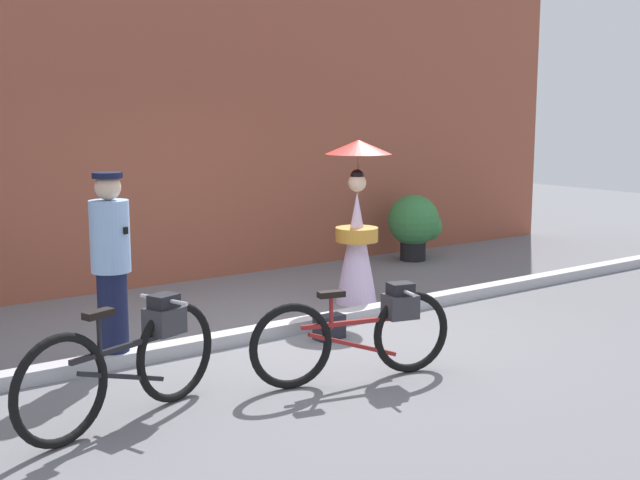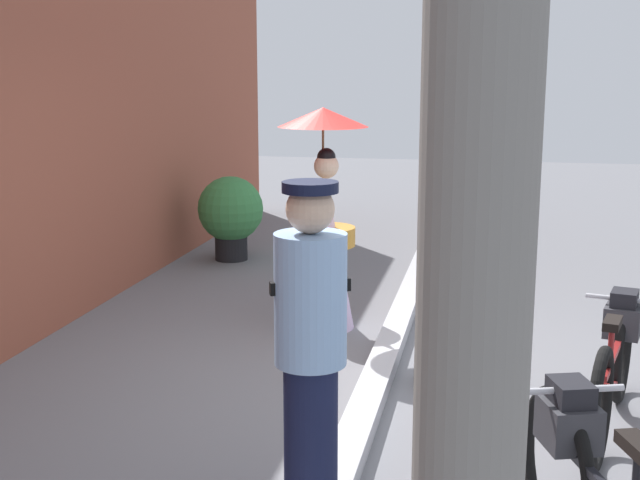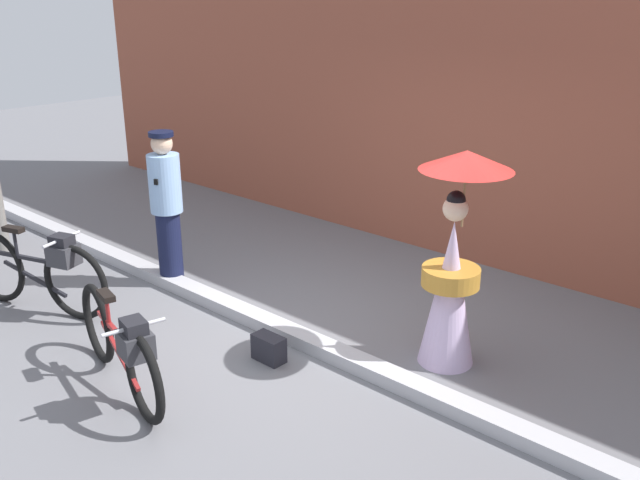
% 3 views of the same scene
% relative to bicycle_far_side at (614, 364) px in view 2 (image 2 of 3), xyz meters
% --- Properties ---
extents(ground_plane, '(30.00, 30.00, 0.00)m').
position_rel_bicycle_far_side_xyz_m(ground_plane, '(0.43, 1.52, -0.41)').
color(ground_plane, slate).
extents(sidewalk_curb, '(14.00, 0.20, 0.12)m').
position_rel_bicycle_far_side_xyz_m(sidewalk_curb, '(0.43, 1.52, -0.35)').
color(sidewalk_curb, '#B2B2B7').
rests_on(sidewalk_curb, ground_plane).
extents(bicycle_far_side, '(1.75, 0.59, 0.79)m').
position_rel_bicycle_far_side_xyz_m(bicycle_far_side, '(0.00, 0.00, 0.00)').
color(bicycle_far_side, black).
rests_on(bicycle_far_side, ground_plane).
extents(person_officer, '(0.34, 0.36, 1.69)m').
position_rel_bicycle_far_side_xyz_m(person_officer, '(-1.51, 1.58, 0.49)').
color(person_officer, '#141938').
rests_on(person_officer, ground_plane).
extents(person_with_parasol, '(0.76, 0.76, 1.87)m').
position_rel_bicycle_far_side_xyz_m(person_with_parasol, '(1.66, 2.14, 0.51)').
color(person_with_parasol, silver).
rests_on(person_with_parasol, ground_plane).
extents(potted_plant_by_door, '(0.77, 0.75, 0.98)m').
position_rel_bicycle_far_side_xyz_m(potted_plant_by_door, '(4.03, 3.71, 0.14)').
color(potted_plant_by_door, black).
rests_on(potted_plant_by_door, ground_plane).
extents(backpack_on_pavement, '(0.29, 0.16, 0.23)m').
position_rel_bicycle_far_side_xyz_m(backpack_on_pavement, '(0.50, 1.11, -0.29)').
color(backpack_on_pavement, '#26262D').
rests_on(backpack_on_pavement, ground_plane).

